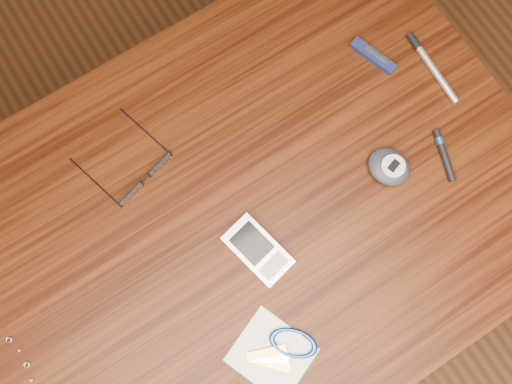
% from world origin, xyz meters
% --- Properties ---
extents(ground, '(3.80, 3.80, 0.00)m').
position_xyz_m(ground, '(0.00, 0.00, 0.00)').
color(ground, '#472814').
rests_on(ground, ground).
extents(desk, '(1.00, 0.70, 0.75)m').
position_xyz_m(desk, '(0.00, 0.00, 0.65)').
color(desk, '#321608').
rests_on(desk, ground).
extents(eyeglasses, '(0.15, 0.15, 0.03)m').
position_xyz_m(eyeglasses, '(-0.09, 0.14, 0.76)').
color(eyeglasses, black).
rests_on(eyeglasses, desk).
extents(pda_phone, '(0.08, 0.12, 0.02)m').
position_xyz_m(pda_phone, '(0.01, -0.06, 0.76)').
color(pda_phone, silver).
rests_on(pda_phone, desk).
extents(pedometer, '(0.08, 0.08, 0.03)m').
position_xyz_m(pedometer, '(0.25, -0.06, 0.76)').
color(pedometer, black).
rests_on(pedometer, desk).
extents(notepad_keys, '(0.14, 0.14, 0.01)m').
position_xyz_m(notepad_keys, '(-0.04, -0.20, 0.75)').
color(notepad_keys, silver).
rests_on(notepad_keys, desk).
extents(pocket_knife, '(0.04, 0.09, 0.01)m').
position_xyz_m(pocket_knife, '(0.35, 0.11, 0.76)').
color(pocket_knife, '#101F3E').
rests_on(pocket_knife, desk).
extents(silver_pen, '(0.02, 0.14, 0.01)m').
position_xyz_m(silver_pen, '(0.42, 0.05, 0.76)').
color(silver_pen, silver).
rests_on(silver_pen, desk).
extents(black_blue_pen, '(0.04, 0.09, 0.01)m').
position_xyz_m(black_blue_pen, '(0.34, -0.09, 0.76)').
color(black_blue_pen, black).
rests_on(black_blue_pen, desk).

